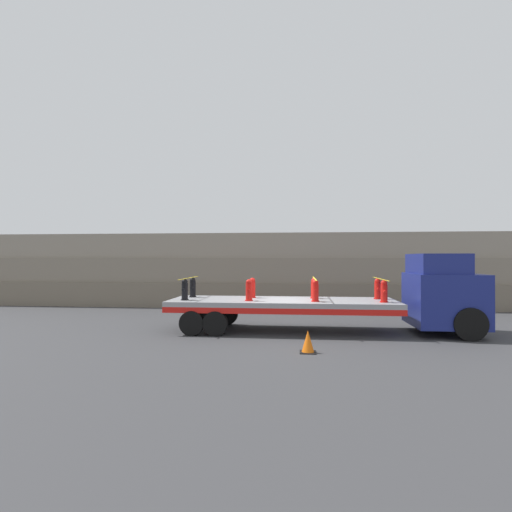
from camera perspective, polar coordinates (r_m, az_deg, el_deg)
ground_plane at (r=14.99m, az=3.80°, el=-10.63°), size 120.00×120.00×0.00m
rock_cliff at (r=22.56m, az=4.51°, el=-1.99°), size 60.00×3.30×4.05m
truck_cab at (r=15.70m, az=25.48°, el=-4.82°), size 2.30×2.58×2.84m
flatbed_trailer at (r=14.88m, az=1.87°, el=-7.04°), size 8.27×2.64×1.16m
fire_hydrant_black_near_0 at (r=14.80m, az=-10.15°, el=-4.78°), size 0.29×0.46×0.77m
fire_hydrant_black_far_0 at (r=15.87m, az=-9.03°, el=-4.48°), size 0.29×0.46×0.77m
fire_hydrant_red_near_1 at (r=14.33m, az=-1.02°, el=-4.93°), size 0.29×0.46×0.77m
fire_hydrant_red_far_1 at (r=15.44m, az=-0.52°, el=-4.60°), size 0.29×0.46×0.77m
fire_hydrant_red_near_2 at (r=14.24m, az=8.47°, el=-4.96°), size 0.29×0.46×0.77m
fire_hydrant_red_far_2 at (r=15.36m, az=8.28°, el=-4.62°), size 0.29×0.46×0.77m
fire_hydrant_red_near_3 at (r=14.54m, az=17.82°, el=-4.85°), size 0.29×0.46×0.77m
fire_hydrant_red_far_3 at (r=15.63m, az=16.97°, el=-4.53°), size 0.29×0.46×0.77m
cargo_strap_rear at (r=15.31m, az=-9.57°, el=-3.11°), size 0.05×2.74×0.01m
cargo_strap_middle at (r=14.77m, az=8.37°, el=-3.21°), size 0.05×2.74×0.01m
cargo_strap_front at (r=15.06m, az=17.38°, el=-3.15°), size 0.05×2.74×0.01m
traffic_cone at (r=11.68m, az=7.43°, el=-12.05°), size 0.46×0.46×0.64m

